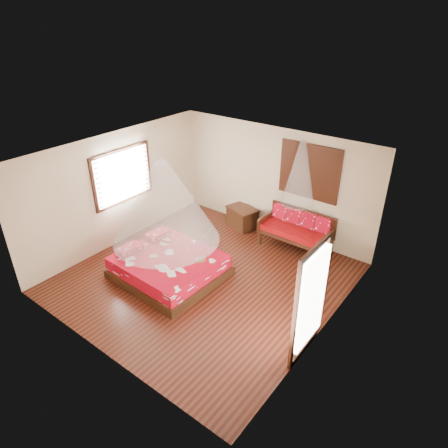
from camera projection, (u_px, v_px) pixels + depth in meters
The scene contains 10 objects.
room at pixel (204, 222), 8.19m from camera, with size 5.54×5.54×2.84m.
bed at pixel (169, 266), 8.82m from camera, with size 2.23×2.03×0.64m.
daybed at pixel (297, 229), 9.76m from camera, with size 1.74×0.77×0.94m.
storage_chest at pixel (242, 217), 10.82m from camera, with size 0.93×0.79×0.54m.
shutter_panel at pixel (309, 172), 9.33m from camera, with size 1.52×0.06×1.32m.
window_left at pixel (123, 176), 9.63m from camera, with size 0.10×1.74×1.34m.
glazed_door at pixel (309, 303), 6.48m from camera, with size 0.08×1.02×2.16m.
wine_tray at pixel (201, 258), 8.56m from camera, with size 0.22×0.22×0.18m.
mosquito_net_main at pixel (164, 201), 8.04m from camera, with size 2.24×2.24×1.80m, color white.
mosquito_net_daybed at pixel (300, 173), 8.96m from camera, with size 0.77×0.77×1.50m, color white.
Camera 1 is at (4.70, -5.47, 5.30)m, focal length 32.00 mm.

